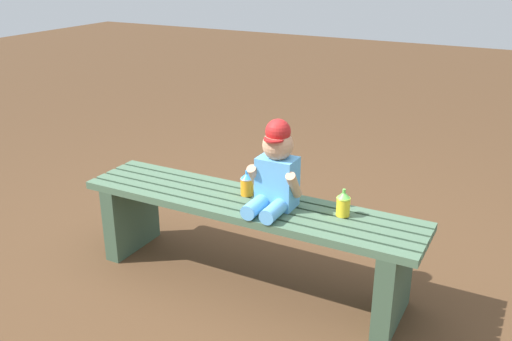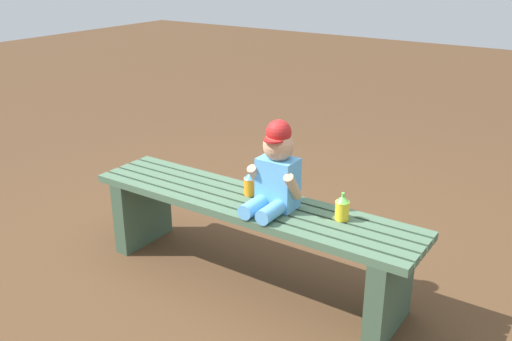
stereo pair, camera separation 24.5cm
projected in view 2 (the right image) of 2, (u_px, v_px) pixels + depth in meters
The scene contains 5 objects.
ground_plane at pixel (250, 279), 2.75m from camera, with size 16.00×16.00×0.00m, color #4C331E.
park_bench at pixel (249, 227), 2.64m from camera, with size 1.64×0.35×0.42m.
child_figure at pixel (276, 171), 2.45m from camera, with size 0.23×0.27×0.40m.
sippy_cup_left at pixel (250, 183), 2.63m from camera, with size 0.06×0.06×0.12m.
sippy_cup_right at pixel (342, 207), 2.39m from camera, with size 0.06×0.06×0.12m.
Camera 2 is at (1.35, -1.94, 1.49)m, focal length 39.49 mm.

